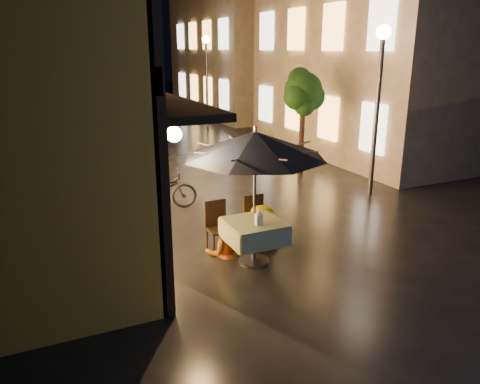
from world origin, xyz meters
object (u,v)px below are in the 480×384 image
patio_umbrella (255,145)px  person_yellow (262,206)px  table_lantern (259,217)px  streetlamp_near (379,81)px  person_orange (224,217)px  bicycle_0 (159,191)px  cafe_table (254,232)px

patio_umbrella → person_yellow: bearing=51.7°
table_lantern → streetlamp_near: bearing=29.1°
table_lantern → person_orange: person_orange is taller
person_yellow → bicycle_0: person_yellow is taller
patio_umbrella → person_yellow: (0.46, 0.58, -1.34)m
bicycle_0 → person_yellow: bearing=-146.0°
patio_umbrella → streetlamp_near: bearing=27.5°
patio_umbrella → person_yellow: size_ratio=1.52×
patio_umbrella → person_orange: (-0.36, 0.54, -1.42)m
streetlamp_near → table_lantern: size_ratio=16.92×
streetlamp_near → patio_umbrella: size_ratio=1.72×
streetlamp_near → patio_umbrella: 5.21m
person_yellow → bicycle_0: 3.19m
cafe_table → person_yellow: bearing=51.7°
cafe_table → table_lantern: table_lantern is taller
table_lantern → person_orange: bearing=116.8°
person_yellow → cafe_table: bearing=37.1°
patio_umbrella → bicycle_0: patio_umbrella is taller
streetlamp_near → person_yellow: bearing=-156.4°
streetlamp_near → patio_umbrella: bearing=-152.5°
streetlamp_near → cafe_table: 5.66m
patio_umbrella → table_lantern: 1.24m
person_yellow → bicycle_0: size_ratio=0.91×
streetlamp_near → cafe_table: size_ratio=4.27×
person_yellow → bicycle_0: bearing=-81.6°
patio_umbrella → bicycle_0: bearing=102.5°
streetlamp_near → cafe_table: bearing=-152.5°
patio_umbrella → bicycle_0: 3.96m
cafe_table → patio_umbrella: (0.00, 0.00, 1.56)m
streetlamp_near → bicycle_0: 5.99m
cafe_table → person_yellow: 0.78m
cafe_table → patio_umbrella: patio_umbrella is taller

